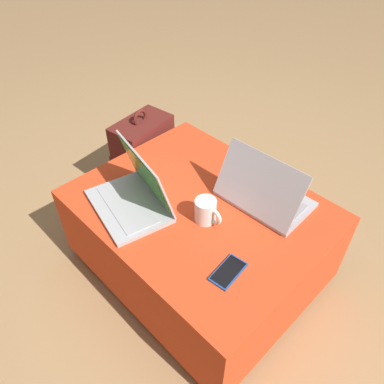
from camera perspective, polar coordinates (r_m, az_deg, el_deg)
ground_plane at (r=1.78m, az=1.01°, el=-11.29°), size 14.00×14.00×0.00m
ottoman at (r=1.62m, az=1.09°, el=-6.97°), size 0.96×0.77×0.41m
laptop_near at (r=1.45m, az=-8.81°, el=-0.46°), size 0.38×0.31×0.24m
laptop_far at (r=1.47m, az=10.77°, el=-0.24°), size 0.35×0.24×0.23m
cell_phone at (r=1.26m, az=5.54°, el=-12.00°), size 0.08×0.14×0.01m
backpack at (r=2.05m, az=-7.50°, el=5.20°), size 0.27×0.33×0.51m
coffee_mug at (r=1.38m, az=2.19°, el=-2.91°), size 0.12×0.08×0.09m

